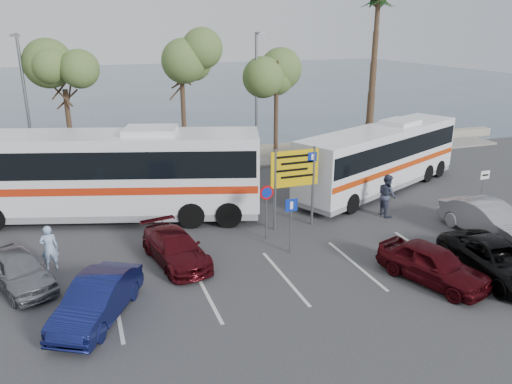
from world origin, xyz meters
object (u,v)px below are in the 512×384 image
object	(u,v)px
street_lamp_left	(26,103)
direction_sign	(295,174)
coach_bus_left	(108,177)
coach_bus_right	(380,160)
car_maroon	(176,248)
car_red	(433,264)
suv_black	(498,260)
car_silver_b	(489,220)
car_blue	(97,299)
pedestrian_near	(49,248)
street_lamp_right	(257,93)
car_silver_a	(19,270)
pedestrian_far	(387,195)

from	to	relation	value
street_lamp_left	direction_sign	bearing A→B (deg)	-43.17
coach_bus_left	coach_bus_right	xyz separation A→B (m)	(14.00, -0.56, -0.29)
car_maroon	car_red	bearing A→B (deg)	-39.80
suv_black	car_silver_b	xyz separation A→B (m)	(2.40, 2.93, 0.10)
car_blue	car_maroon	bearing A→B (deg)	74.15
direction_sign	pedestrian_near	bearing A→B (deg)	-175.88
direction_sign	suv_black	bearing A→B (deg)	-53.83
coach_bus_left	pedestrian_near	xyz separation A→B (m)	(-2.50, -4.59, -1.11)
street_lamp_right	car_silver_a	xyz separation A→B (m)	(-12.96, -12.07, -3.97)
car_red	direction_sign	bearing A→B (deg)	93.44
car_silver_a	suv_black	bearing A→B (deg)	-41.45
pedestrian_near	coach_bus_left	bearing A→B (deg)	-122.86
street_lamp_right	coach_bus_left	distance (m)	11.78
car_blue	pedestrian_near	size ratio (longest dim) A/B	2.31
street_lamp_right	car_silver_a	world-z (taller)	street_lamp_right
car_red	coach_bus_right	bearing A→B (deg)	48.74
car_maroon	car_red	size ratio (longest dim) A/B	1.02
coach_bus_right	car_blue	bearing A→B (deg)	-152.05
street_lamp_left	car_blue	distance (m)	15.71
car_silver_a	suv_black	size ratio (longest dim) A/B	0.80
car_blue	pedestrian_far	bearing A→B (deg)	47.92
coach_bus_left	pedestrian_far	world-z (taller)	coach_bus_left
coach_bus_left	pedestrian_far	distance (m)	12.87
suv_black	car_silver_b	world-z (taller)	car_silver_b
street_lamp_left	street_lamp_right	xyz separation A→B (m)	(13.00, 0.00, 0.00)
pedestrian_near	car_silver_b	bearing A→B (deg)	165.76
coach_bus_right	car_silver_a	xyz separation A→B (m)	(-17.46, -5.05, -1.04)
street_lamp_left	direction_sign	distance (m)	15.24
street_lamp_left	coach_bus_right	world-z (taller)	street_lamp_left
pedestrian_near	pedestrian_far	distance (m)	14.70
car_red	car_silver_a	bearing A→B (deg)	143.21
direction_sign	pedestrian_near	world-z (taller)	direction_sign
coach_bus_right	pedestrian_far	distance (m)	3.95
direction_sign	car_silver_b	distance (m)	8.38
car_red	suv_black	xyz separation A→B (m)	(2.40, -0.49, -0.03)
street_lamp_left	coach_bus_left	bearing A→B (deg)	-61.54
street_lamp_right	pedestrian_near	size ratio (longest dim) A/B	4.65
coach_bus_left	pedestrian_near	size ratio (longest dim) A/B	8.06
car_blue	street_lamp_left	bearing A→B (deg)	128.19
street_lamp_right	direction_sign	bearing A→B (deg)	-100.94
coach_bus_right	car_maroon	distance (m)	13.13
suv_black	car_silver_a	bearing A→B (deg)	167.03
street_lamp_left	coach_bus_right	bearing A→B (deg)	-21.86
car_maroon	pedestrian_near	world-z (taller)	pedestrian_near
car_silver_a	car_silver_b	xyz separation A→B (m)	(18.26, -2.02, 0.11)
car_maroon	pedestrian_far	world-z (taller)	pedestrian_far
direction_sign	suv_black	size ratio (longest dim) A/B	0.78
car_silver_a	car_blue	world-z (taller)	car_blue
coach_bus_right	pedestrian_far	xyz separation A→B (m)	(-1.81, -3.45, -0.68)
direction_sign	car_silver_b	bearing A→B (deg)	-27.28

